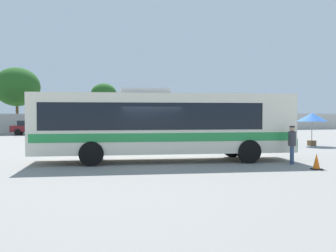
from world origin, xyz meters
The scene contains 11 objects.
ground_plane centered at (0.00, 10.00, 0.00)m, with size 300.00×300.00×0.00m, color gray.
perimeter_wall centered at (0.00, 29.46, 1.08)m, with size 80.00×0.30×2.17m, color beige.
coach_bus_cream_green centered at (0.75, 0.35, 1.79)m, with size 12.09×4.24×3.34m.
attendant_by_bus_door centered at (5.94, -2.28, 0.95)m, with size 0.47×0.47×1.67m.
vendor_umbrella_near_gate_blue centered at (12.93, 5.71, 1.90)m, with size 2.04×2.04×2.23m.
parked_car_second_maroon centered at (-6.05, 25.63, 0.78)m, with size 4.19×2.27×1.47m.
parked_car_third_silver centered at (1.10, 25.25, 0.81)m, with size 4.11×2.06×1.55m.
parked_car_rightmost_black centered at (7.28, 25.03, 0.77)m, with size 4.40×2.09×1.44m.
roadside_tree_midleft centered at (-7.86, 31.59, 5.27)m, with size 5.27×5.27×7.52m.
roadside_tree_midright centered at (2.41, 33.51, 4.59)m, with size 3.34×3.34×6.04m.
traffic_cone_on_apron centered at (5.92, -3.96, 0.31)m, with size 0.36×0.36×0.64m.
Camera 1 is at (-4.12, -17.06, 2.23)m, focal length 41.98 mm.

